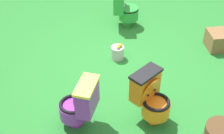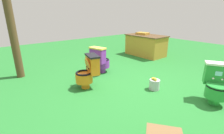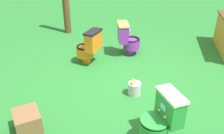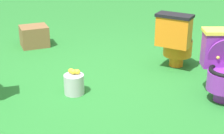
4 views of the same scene
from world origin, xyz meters
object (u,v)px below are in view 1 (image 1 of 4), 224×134
small_crate (217,40)px  lemon_bucket (118,52)px  toilet_green (124,8)px  toilet_orange (151,97)px  toilet_purple (80,104)px

small_crate → lemon_bucket: bearing=130.9°
toilet_green → toilet_orange: (-1.98, -1.49, 0.00)m
toilet_purple → toilet_orange: size_ratio=1.00×
toilet_green → toilet_orange: bearing=6.0°
toilet_purple → toilet_orange: 0.92m
toilet_orange → lemon_bucket: 1.45m
lemon_bucket → toilet_purple: bearing=-167.7°
toilet_orange → lemon_bucket: (0.97, 1.05, -0.26)m
toilet_green → toilet_orange: size_ratio=1.00×
toilet_purple → toilet_green: same height
toilet_purple → small_crate: bearing=-36.2°
small_crate → toilet_green: bearing=94.9°
toilet_green → toilet_purple: bearing=-14.2°
toilet_green → small_crate: 1.79m
toilet_green → lemon_bucket: bearing=-7.4°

